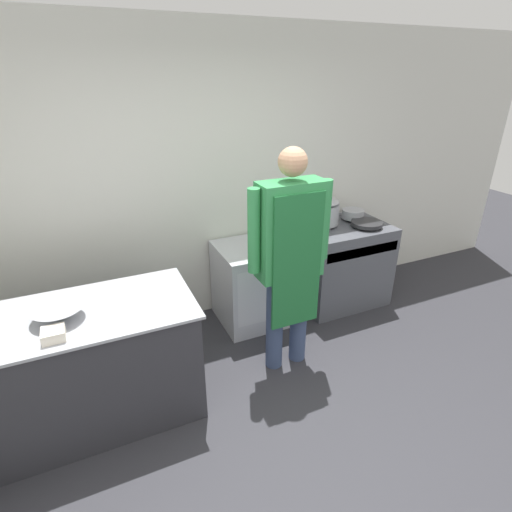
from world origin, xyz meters
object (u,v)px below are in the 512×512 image
at_px(mixing_bowl, 58,313).
at_px(saute_pan, 367,223).
at_px(fridge_unit, 251,284).
at_px(person_cook, 290,250).
at_px(stove, 341,264).
at_px(sauce_pot, 353,214).
at_px(plastic_tub, 53,334).
at_px(stock_pot, 322,211).

distance_m(mixing_bowl, saute_pan, 2.88).
bearing_deg(fridge_unit, person_cook, -89.22).
xyz_separation_m(person_cook, mixing_bowl, (-1.63, 0.02, -0.14)).
relative_size(stove, saute_pan, 2.89).
height_order(saute_pan, sauce_pot, sauce_pot).
xyz_separation_m(stove, mixing_bowl, (-2.64, -0.66, 0.48)).
distance_m(person_cook, plastic_tub, 1.67).
distance_m(stock_pot, sauce_pot, 0.39).
bearing_deg(mixing_bowl, stove, 14.05).
bearing_deg(saute_pan, mixing_bowl, -169.05).
bearing_deg(sauce_pot, person_cook, -146.16).
height_order(stove, mixing_bowl, mixing_bowl).
xyz_separation_m(stove, person_cook, (-1.01, -0.68, 0.62)).
bearing_deg(plastic_tub, mixing_bowl, 82.42).
height_order(person_cook, plastic_tub, person_cook).
distance_m(fridge_unit, sauce_pot, 1.32).
bearing_deg(stock_pot, saute_pan, -31.20).
bearing_deg(sauce_pot, plastic_tub, -160.79).
xyz_separation_m(fridge_unit, saute_pan, (1.21, -0.16, 0.50)).
height_order(stove, saute_pan, saute_pan).
bearing_deg(stove, stock_pot, 149.98).
height_order(plastic_tub, stock_pot, stock_pot).
xyz_separation_m(stove, fridge_unit, (-1.02, 0.04, -0.04)).
height_order(stock_pot, sauce_pot, stock_pot).
bearing_deg(mixing_bowl, person_cook, -0.79).
bearing_deg(fridge_unit, plastic_tub, -150.84).
distance_m(plastic_tub, stock_pot, 2.66).
distance_m(person_cook, mixing_bowl, 1.63).
bearing_deg(mixing_bowl, plastic_tub, -97.58).
bearing_deg(sauce_pot, saute_pan, -90.00).
height_order(person_cook, stock_pot, person_cook).
bearing_deg(fridge_unit, stock_pot, 5.24).
distance_m(stove, sauce_pot, 0.54).
distance_m(stove, person_cook, 1.37).
relative_size(stove, mixing_bowl, 2.80).
bearing_deg(stock_pot, mixing_bowl, -162.28).
relative_size(fridge_unit, person_cook, 0.43).
xyz_separation_m(person_cook, plastic_tub, (-1.66, -0.19, -0.15)).
relative_size(plastic_tub, sauce_pot, 0.55).
bearing_deg(sauce_pot, stock_pot, 180.00).
bearing_deg(mixing_bowl, fridge_unit, 23.51).
height_order(plastic_tub, saute_pan, plastic_tub).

